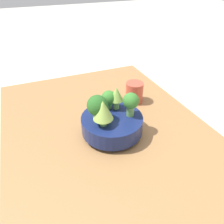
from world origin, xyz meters
TOP-DOWN VIEW (x-y plane):
  - ground_plane at (0.00, 0.00)m, footprint 6.00×6.00m
  - table at (0.00, 0.00)m, footprint 0.95×0.69m
  - bowl at (0.03, 0.01)m, footprint 0.20×0.20m
  - broccoli_floret_front at (0.03, -0.04)m, footprint 0.06×0.06m
  - romanesco_piece_far at (-0.01, 0.04)m, footprint 0.05×0.05m
  - broccoli_floret_back at (0.04, 0.07)m, footprint 0.05×0.05m
  - broccoli_floret_left at (-0.03, 0.02)m, footprint 0.05×0.05m
  - romanesco_piece_near at (0.05, -0.03)m, footprint 0.06×0.06m
  - cup at (-0.13, 0.17)m, footprint 0.07×0.07m

SIDE VIEW (x-z plane):
  - ground_plane at x=0.00m, z-range 0.00..0.00m
  - table at x=0.00m, z-range 0.00..0.03m
  - bowl at x=0.03m, z-range 0.04..0.10m
  - cup at x=-0.13m, z-range 0.03..0.12m
  - broccoli_floret_left at x=-0.03m, z-range 0.10..0.17m
  - broccoli_floret_back at x=0.04m, z-range 0.11..0.19m
  - broccoli_floret_front at x=0.03m, z-range 0.11..0.20m
  - romanesco_piece_near at x=0.05m, z-range 0.11..0.19m
  - romanesco_piece_far at x=-0.01m, z-range 0.11..0.19m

